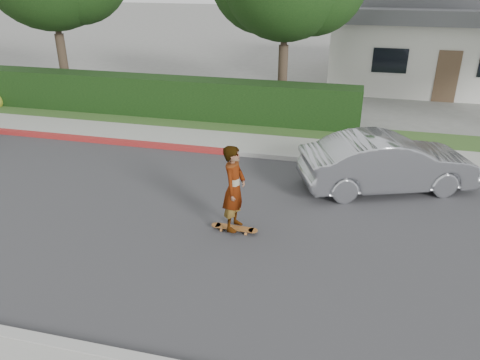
# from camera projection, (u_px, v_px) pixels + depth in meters

# --- Properties ---
(ground) EXTENTS (120.00, 120.00, 0.00)m
(ground) POSITION_uv_depth(u_px,v_px,m) (152.00, 216.00, 10.67)
(ground) COLOR slate
(ground) RESTS_ON ground
(road) EXTENTS (60.00, 8.00, 0.01)m
(road) POSITION_uv_depth(u_px,v_px,m) (152.00, 216.00, 10.66)
(road) COLOR #2D2D30
(road) RESTS_ON ground
(curb_near) EXTENTS (60.00, 0.20, 0.15)m
(curb_near) POSITION_uv_depth(u_px,v_px,m) (41.00, 342.00, 7.02)
(curb_near) COLOR #9E9E99
(curb_near) RESTS_ON ground
(curb_far) EXTENTS (60.00, 0.20, 0.15)m
(curb_far) POSITION_uv_depth(u_px,v_px,m) (207.00, 150.00, 14.25)
(curb_far) COLOR #9E9E99
(curb_far) RESTS_ON ground
(curb_red_section) EXTENTS (12.00, 0.21, 0.15)m
(curb_red_section) POSITION_uv_depth(u_px,v_px,m) (61.00, 137.00, 15.34)
(curb_red_section) COLOR maroon
(curb_red_section) RESTS_ON ground
(sidewalk_far) EXTENTS (60.00, 1.60, 0.12)m
(sidewalk_far) POSITION_uv_depth(u_px,v_px,m) (215.00, 141.00, 15.04)
(sidewalk_far) COLOR gray
(sidewalk_far) RESTS_ON ground
(planting_strip) EXTENTS (60.00, 1.60, 0.10)m
(planting_strip) POSITION_uv_depth(u_px,v_px,m) (228.00, 126.00, 16.46)
(planting_strip) COLOR #2D4C1E
(planting_strip) RESTS_ON ground
(hedge) EXTENTS (15.00, 1.00, 1.50)m
(hedge) POSITION_uv_depth(u_px,v_px,m) (154.00, 97.00, 17.35)
(hedge) COLOR black
(hedge) RESTS_ON ground
(house) EXTENTS (10.60, 8.60, 4.30)m
(house) POSITION_uv_depth(u_px,v_px,m) (443.00, 37.00, 22.13)
(house) COLOR beige
(house) RESTS_ON ground
(skateboard) EXTENTS (1.03, 0.24, 0.10)m
(skateboard) POSITION_uv_depth(u_px,v_px,m) (234.00, 228.00, 10.02)
(skateboard) COLOR #D3803A
(skateboard) RESTS_ON ground
(skateboarder) EXTENTS (0.51, 0.72, 1.86)m
(skateboarder) POSITION_uv_depth(u_px,v_px,m) (234.00, 188.00, 9.62)
(skateboarder) COLOR white
(skateboarder) RESTS_ON skateboard
(car_silver) EXTENTS (4.55, 2.95, 1.42)m
(car_silver) POSITION_uv_depth(u_px,v_px,m) (387.00, 163.00, 11.70)
(car_silver) COLOR #A5A7AC
(car_silver) RESTS_ON ground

